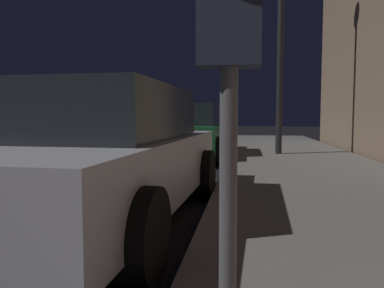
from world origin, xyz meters
TOP-DOWN VIEW (x-y plane):
  - parking_meter at (4.36, 0.16)m, footprint 0.19×0.19m
  - car_silver at (2.85, 2.72)m, footprint 2.27×4.35m
  - car_green at (2.85, 8.64)m, footprint 2.05×4.00m

SIDE VIEW (x-z plane):
  - car_green at x=2.85m, z-range 0.00..1.43m
  - car_silver at x=2.85m, z-range 0.01..1.44m
  - parking_meter at x=4.36m, z-range 0.52..1.96m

